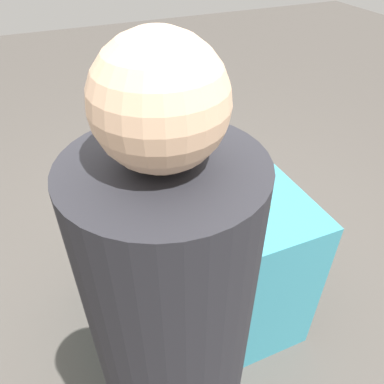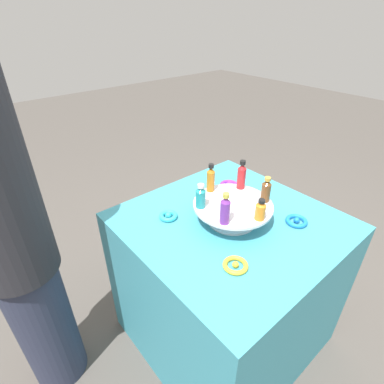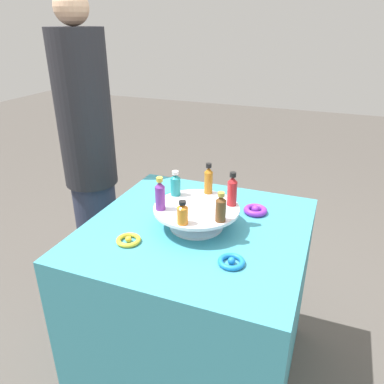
{
  "view_description": "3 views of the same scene",
  "coord_description": "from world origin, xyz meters",
  "px_view_note": "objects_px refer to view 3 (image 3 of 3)",
  "views": [
    {
      "loc": [
        -1.15,
        0.5,
        1.77
      ],
      "look_at": [
        -0.21,
        0.1,
        0.96
      ],
      "focal_mm": 35.0,
      "sensor_mm": 36.0,
      "label": 1
    },
    {
      "loc": [
        -0.81,
        -0.68,
        1.57
      ],
      "look_at": [
        -0.16,
        0.08,
        0.95
      ],
      "focal_mm": 28.0,
      "sensor_mm": 36.0,
      "label": 2
    },
    {
      "loc": [
        0.46,
        -1.21,
        1.53
      ],
      "look_at": [
        -0.02,
        0.01,
        0.92
      ],
      "focal_mm": 35.0,
      "sensor_mm": 36.0,
      "label": 3
    }
  ],
  "objects_px": {
    "bottle_teal": "(176,184)",
    "bottle_amber": "(209,180)",
    "display_stand": "(196,214)",
    "ribbon_bow_purple": "(255,210)",
    "bottle_brown": "(221,208)",
    "ribbon_bow_blue": "(231,262)",
    "ribbon_bow_teal": "(171,197)",
    "bottle_purple": "(160,195)",
    "bottle_red": "(232,190)",
    "person_figure": "(89,158)",
    "ribbon_bow_gold": "(129,240)",
    "bottle_orange": "(182,213)"
  },
  "relations": [
    {
      "from": "bottle_teal",
      "to": "bottle_amber",
      "type": "bearing_deg",
      "value": 29.07
    },
    {
      "from": "bottle_red",
      "to": "bottle_orange",
      "type": "bearing_deg",
      "value": -120.93
    },
    {
      "from": "bottle_purple",
      "to": "ribbon_bow_blue",
      "type": "distance_m",
      "value": 0.37
    },
    {
      "from": "ribbon_bow_purple",
      "to": "bottle_teal",
      "type": "bearing_deg",
      "value": -157.74
    },
    {
      "from": "bottle_red",
      "to": "ribbon_bow_blue",
      "type": "distance_m",
      "value": 0.31
    },
    {
      "from": "display_stand",
      "to": "ribbon_bow_purple",
      "type": "distance_m",
      "value": 0.28
    },
    {
      "from": "bottle_purple",
      "to": "ribbon_bow_gold",
      "type": "height_order",
      "value": "bottle_purple"
    },
    {
      "from": "ribbon_bow_teal",
      "to": "ribbon_bow_purple",
      "type": "height_order",
      "value": "ribbon_bow_purple"
    },
    {
      "from": "ribbon_bow_gold",
      "to": "ribbon_bow_teal",
      "type": "bearing_deg",
      "value": 90.95
    },
    {
      "from": "display_stand",
      "to": "ribbon_bow_blue",
      "type": "relative_size",
      "value": 3.64
    },
    {
      "from": "bottle_brown",
      "to": "ribbon_bow_purple",
      "type": "bearing_deg",
      "value": 74.84
    },
    {
      "from": "bottle_purple",
      "to": "person_figure",
      "type": "xyz_separation_m",
      "value": [
        -0.65,
        0.45,
        -0.09
      ]
    },
    {
      "from": "ribbon_bow_gold",
      "to": "ribbon_bow_blue",
      "type": "distance_m",
      "value": 0.39
    },
    {
      "from": "display_stand",
      "to": "bottle_teal",
      "type": "bearing_deg",
      "value": 149.07
    },
    {
      "from": "person_figure",
      "to": "ribbon_bow_teal",
      "type": "bearing_deg",
      "value": 8.01
    },
    {
      "from": "bottle_brown",
      "to": "bottle_teal",
      "type": "bearing_deg",
      "value": 149.07
    },
    {
      "from": "ribbon_bow_blue",
      "to": "bottle_purple",
      "type": "bearing_deg",
      "value": 158.7
    },
    {
      "from": "bottle_red",
      "to": "bottle_purple",
      "type": "xyz_separation_m",
      "value": [
        -0.24,
        -0.14,
        -0.0
      ]
    },
    {
      "from": "bottle_brown",
      "to": "bottle_red",
      "type": "distance_m",
      "value": 0.14
    },
    {
      "from": "bottle_purple",
      "to": "ribbon_bow_gold",
      "type": "distance_m",
      "value": 0.2
    },
    {
      "from": "bottle_brown",
      "to": "ribbon_bow_blue",
      "type": "xyz_separation_m",
      "value": [
        0.08,
        -0.12,
        -0.13
      ]
    },
    {
      "from": "bottle_amber",
      "to": "bottle_purple",
      "type": "bearing_deg",
      "value": -120.93
    },
    {
      "from": "bottle_brown",
      "to": "ribbon_bow_purple",
      "type": "height_order",
      "value": "bottle_brown"
    },
    {
      "from": "bottle_red",
      "to": "ribbon_bow_blue",
      "type": "xyz_separation_m",
      "value": [
        0.08,
        -0.26,
        -0.14
      ]
    },
    {
      "from": "bottle_brown",
      "to": "person_figure",
      "type": "relative_size",
      "value": 0.07
    },
    {
      "from": "ribbon_bow_blue",
      "to": "ribbon_bow_purple",
      "type": "bearing_deg",
      "value": 90.95
    },
    {
      "from": "bottle_brown",
      "to": "ribbon_bow_purple",
      "type": "distance_m",
      "value": 0.31
    },
    {
      "from": "ribbon_bow_gold",
      "to": "person_figure",
      "type": "height_order",
      "value": "person_figure"
    },
    {
      "from": "bottle_red",
      "to": "ribbon_bow_blue",
      "type": "bearing_deg",
      "value": -73.4
    },
    {
      "from": "bottle_brown",
      "to": "bottle_red",
      "type": "relative_size",
      "value": 0.83
    },
    {
      "from": "ribbon_bow_teal",
      "to": "ribbon_bow_blue",
      "type": "bearing_deg",
      "value": -44.05
    },
    {
      "from": "bottle_brown",
      "to": "ribbon_bow_purple",
      "type": "xyz_separation_m",
      "value": [
        0.07,
        0.27,
        -0.13
      ]
    },
    {
      "from": "bottle_brown",
      "to": "bottle_amber",
      "type": "height_order",
      "value": "bottle_amber"
    },
    {
      "from": "bottle_orange",
      "to": "bottle_red",
      "type": "distance_m",
      "value": 0.24
    },
    {
      "from": "bottle_red",
      "to": "bottle_teal",
      "type": "bearing_deg",
      "value": 179.07
    },
    {
      "from": "bottle_teal",
      "to": "person_figure",
      "type": "distance_m",
      "value": 0.73
    },
    {
      "from": "bottle_teal",
      "to": "bottle_red",
      "type": "bearing_deg",
      "value": -0.93
    },
    {
      "from": "bottle_teal",
      "to": "person_figure",
      "type": "xyz_separation_m",
      "value": [
        -0.65,
        0.31,
        -0.07
      ]
    },
    {
      "from": "bottle_brown",
      "to": "bottle_teal",
      "type": "relative_size",
      "value": 1.07
    },
    {
      "from": "bottle_brown",
      "to": "bottle_teal",
      "type": "height_order",
      "value": "bottle_brown"
    },
    {
      "from": "ribbon_bow_purple",
      "to": "person_figure",
      "type": "bearing_deg",
      "value": 169.21
    },
    {
      "from": "bottle_orange",
      "to": "bottle_teal",
      "type": "height_order",
      "value": "bottle_teal"
    },
    {
      "from": "ribbon_bow_teal",
      "to": "ribbon_bow_gold",
      "type": "xyz_separation_m",
      "value": [
        0.01,
        -0.39,
        -0.0
      ]
    },
    {
      "from": "bottle_orange",
      "to": "bottle_amber",
      "type": "bearing_deg",
      "value": 89.07
    },
    {
      "from": "display_stand",
      "to": "bottle_red",
      "type": "height_order",
      "value": "bottle_red"
    },
    {
      "from": "display_stand",
      "to": "ribbon_bow_purple",
      "type": "xyz_separation_m",
      "value": [
        0.19,
        0.2,
        -0.04
      ]
    },
    {
      "from": "person_figure",
      "to": "ribbon_bow_gold",
      "type": "bearing_deg",
      "value": -18.76
    },
    {
      "from": "ribbon_bow_teal",
      "to": "bottle_orange",
      "type": "bearing_deg",
      "value": -59.31
    },
    {
      "from": "ribbon_bow_blue",
      "to": "ribbon_bow_purple",
      "type": "relative_size",
      "value": 0.93
    },
    {
      "from": "person_figure",
      "to": "bottle_purple",
      "type": "bearing_deg",
      "value": -8.33
    }
  ]
}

